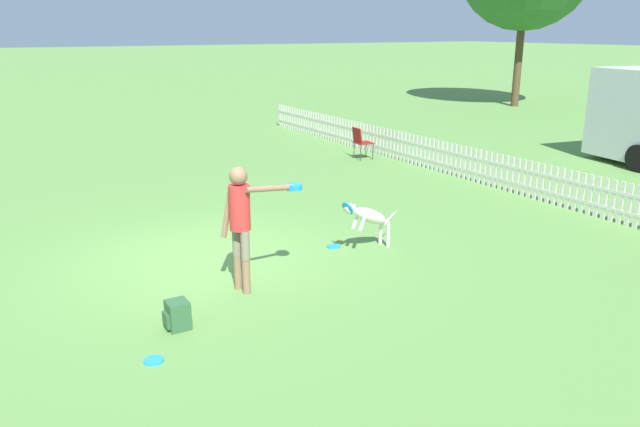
{
  "coord_description": "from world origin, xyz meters",
  "views": [
    {
      "loc": [
        8.65,
        -3.05,
        3.44
      ],
      "look_at": [
        1.1,
        1.39,
        0.82
      ],
      "focal_mm": 35.0,
      "sensor_mm": 36.0,
      "label": 1
    }
  ],
  "objects_px": {
    "frisbee_near_handler": "(154,360)",
    "folding_chair_blue_left": "(361,140)",
    "leaping_dog": "(369,216)",
    "handler_person": "(243,214)",
    "frisbee_near_dog": "(334,247)",
    "backpack_on_grass": "(177,315)"
  },
  "relations": [
    {
      "from": "frisbee_near_handler",
      "to": "backpack_on_grass",
      "type": "relative_size",
      "value": 0.63
    },
    {
      "from": "leaping_dog",
      "to": "frisbee_near_handler",
      "type": "relative_size",
      "value": 5.63
    },
    {
      "from": "frisbee_near_dog",
      "to": "backpack_on_grass",
      "type": "relative_size",
      "value": 0.63
    },
    {
      "from": "folding_chair_blue_left",
      "to": "leaping_dog",
      "type": "bearing_deg",
      "value": 152.06
    },
    {
      "from": "handler_person",
      "to": "folding_chair_blue_left",
      "type": "distance_m",
      "value": 9.12
    },
    {
      "from": "backpack_on_grass",
      "to": "folding_chair_blue_left",
      "type": "bearing_deg",
      "value": 133.88
    },
    {
      "from": "folding_chair_blue_left",
      "to": "handler_person",
      "type": "bearing_deg",
      "value": 141.17
    },
    {
      "from": "leaping_dog",
      "to": "frisbee_near_handler",
      "type": "height_order",
      "value": "leaping_dog"
    },
    {
      "from": "leaping_dog",
      "to": "folding_chair_blue_left",
      "type": "relative_size",
      "value": 1.39
    },
    {
      "from": "leaping_dog",
      "to": "backpack_on_grass",
      "type": "xyz_separation_m",
      "value": [
        1.08,
        -3.5,
        -0.4
      ]
    },
    {
      "from": "frisbee_near_handler",
      "to": "frisbee_near_dog",
      "type": "relative_size",
      "value": 1.0
    },
    {
      "from": "leaping_dog",
      "to": "frisbee_near_dog",
      "type": "distance_m",
      "value": 0.8
    },
    {
      "from": "handler_person",
      "to": "backpack_on_grass",
      "type": "distance_m",
      "value": 1.6
    },
    {
      "from": "backpack_on_grass",
      "to": "folding_chair_blue_left",
      "type": "distance_m",
      "value": 10.37
    },
    {
      "from": "frisbee_near_handler",
      "to": "folding_chair_blue_left",
      "type": "height_order",
      "value": "folding_chair_blue_left"
    },
    {
      "from": "leaping_dog",
      "to": "folding_chair_blue_left",
      "type": "bearing_deg",
      "value": -43.8
    },
    {
      "from": "leaping_dog",
      "to": "frisbee_near_dog",
      "type": "bearing_deg",
      "value": 33.44
    },
    {
      "from": "leaping_dog",
      "to": "folding_chair_blue_left",
      "type": "xyz_separation_m",
      "value": [
        -6.1,
        3.97,
        -0.05
      ]
    },
    {
      "from": "frisbee_near_handler",
      "to": "folding_chair_blue_left",
      "type": "distance_m",
      "value": 11.15
    },
    {
      "from": "handler_person",
      "to": "leaping_dog",
      "type": "xyz_separation_m",
      "value": [
        -0.45,
        2.35,
        -0.51
      ]
    },
    {
      "from": "leaping_dog",
      "to": "folding_chair_blue_left",
      "type": "distance_m",
      "value": 7.28
    },
    {
      "from": "leaping_dog",
      "to": "frisbee_near_handler",
      "type": "distance_m",
      "value": 4.36
    }
  ]
}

